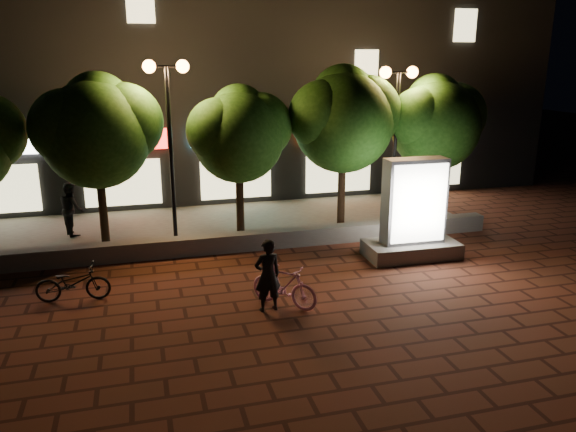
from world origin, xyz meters
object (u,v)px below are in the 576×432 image
object	(u,v)px
scooter_parked	(73,283)
tree_mid	(240,131)
tree_left	(98,127)
tree_right	(344,116)
tree_far_right	(436,120)
street_lamp_right	(397,105)
scooter_pink	(284,286)
pedestrian	(71,209)
ad_kiosk	(413,218)
street_lamp_left	(168,105)
rider	(268,275)

from	to	relation	value
scooter_parked	tree_mid	bearing A→B (deg)	-44.51
tree_left	tree_mid	xyz separation A→B (m)	(4.00, -0.00, -0.23)
tree_right	tree_far_right	xyz separation A→B (m)	(3.20, -0.00, -0.20)
tree_far_right	street_lamp_right	xyz separation A→B (m)	(-1.55, -0.26, 0.53)
tree_left	tree_far_right	distance (m)	10.50
tree_left	scooter_parked	xyz separation A→B (m)	(-0.58, -3.88, -3.02)
scooter_pink	scooter_parked	bearing A→B (deg)	116.52
tree_mid	street_lamp_right	bearing A→B (deg)	-3.04
pedestrian	ad_kiosk	bearing A→B (deg)	-135.94
street_lamp_left	ad_kiosk	world-z (taller)	street_lamp_left
tree_far_right	pedestrian	bearing A→B (deg)	174.74
scooter_parked	tree_far_right	bearing A→B (deg)	-65.48
tree_mid	street_lamp_left	bearing A→B (deg)	-172.69
street_lamp_left	scooter_pink	world-z (taller)	street_lamp_left
tree_left	ad_kiosk	distance (m)	9.06
tree_far_right	ad_kiosk	world-z (taller)	tree_far_right
tree_far_right	rider	distance (m)	9.24
street_lamp_right	scooter_pink	distance (m)	7.95
tree_left	tree_right	bearing A→B (deg)	0.00
street_lamp_left	tree_mid	bearing A→B (deg)	7.31
tree_mid	pedestrian	bearing A→B (deg)	168.10
street_lamp_right	scooter_parked	xyz separation A→B (m)	(-9.53, -3.62, -3.47)
tree_mid	scooter_parked	bearing A→B (deg)	-139.73
tree_right	street_lamp_left	bearing A→B (deg)	-177.19
tree_far_right	scooter_pink	world-z (taller)	tree_far_right
tree_mid	pedestrian	xyz separation A→B (m)	(-5.03, 1.06, -2.32)
ad_kiosk	rider	world-z (taller)	ad_kiosk
street_lamp_left	pedestrian	distance (m)	4.52
tree_mid	street_lamp_left	size ratio (longest dim) A/B	0.87
scooter_pink	tree_far_right	bearing A→B (deg)	-5.38
tree_mid	scooter_pink	distance (m)	6.06
tree_right	rider	size ratio (longest dim) A/B	3.11
rider	scooter_pink	bearing A→B (deg)	-172.55
pedestrian	street_lamp_right	bearing A→B (deg)	-118.45
tree_mid	tree_far_right	bearing A→B (deg)	0.00
tree_mid	rider	bearing A→B (deg)	-94.72
ad_kiosk	scooter_pink	xyz separation A→B (m)	(-4.21, -2.18, -0.62)
street_lamp_left	ad_kiosk	bearing A→B (deg)	-25.58
scooter_pink	tree_mid	bearing A→B (deg)	44.50
street_lamp_right	ad_kiosk	distance (m)	4.15
pedestrian	scooter_parked	bearing A→B (deg)	164.35
ad_kiosk	rider	size ratio (longest dim) A/B	1.69
tree_left	tree_far_right	xyz separation A→B (m)	(10.50, -0.00, -0.08)
ad_kiosk	street_lamp_right	bearing A→B (deg)	74.83
street_lamp_left	scooter_pink	xyz separation A→B (m)	(1.99, -5.14, -3.54)
tree_far_right	rider	size ratio (longest dim) A/B	2.93
tree_right	rider	xyz separation A→B (m)	(-3.76, -5.52, -2.75)
ad_kiosk	tree_far_right	bearing A→B (deg)	53.86
scooter_pink	street_lamp_right	bearing A→B (deg)	0.89
tree_left	rider	xyz separation A→B (m)	(3.54, -5.52, -2.63)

